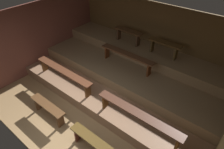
# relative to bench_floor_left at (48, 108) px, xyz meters

# --- Properties ---
(ground) EXTENTS (6.80, 5.24, 0.08)m
(ground) POSITION_rel_bench_floor_left_xyz_m (0.81, 1.69, -0.38)
(ground) COLOR #96744C
(wall_back) EXTENTS (6.80, 0.06, 2.32)m
(wall_back) POSITION_rel_bench_floor_left_xyz_m (0.81, 3.94, 0.82)
(wall_back) COLOR brown
(wall_back) RESTS_ON ground
(wall_left) EXTENTS (0.06, 5.24, 2.32)m
(wall_left) POSITION_rel_bench_floor_left_xyz_m (-2.22, 1.69, 0.82)
(wall_left) COLOR brown
(wall_left) RESTS_ON ground
(platform_lower) EXTENTS (6.00, 3.23, 0.31)m
(platform_lower) POSITION_rel_bench_floor_left_xyz_m (0.81, 2.29, -0.19)
(platform_lower) COLOR #957155
(platform_lower) RESTS_ON ground
(platform_middle) EXTENTS (6.00, 2.26, 0.31)m
(platform_middle) POSITION_rel_bench_floor_left_xyz_m (0.81, 2.78, 0.13)
(platform_middle) COLOR #896E4D
(platform_middle) RESTS_ON platform_lower
(platform_upper) EXTENTS (6.00, 1.04, 0.31)m
(platform_upper) POSITION_rel_bench_floor_left_xyz_m (0.81, 3.39, 0.44)
(platform_upper) COLOR #957754
(platform_upper) RESTS_ON platform_middle
(bench_floor_left) EXTENTS (1.20, 0.24, 0.45)m
(bench_floor_left) POSITION_rel_bench_floor_left_xyz_m (0.00, 0.00, 0.00)
(bench_floor_left) COLOR brown
(bench_floor_left) RESTS_ON ground
(bench_floor_right) EXTENTS (1.20, 0.24, 0.45)m
(bench_floor_right) POSITION_rel_bench_floor_left_xyz_m (1.62, 0.00, 0.00)
(bench_floor_right) COLOR brown
(bench_floor_right) RESTS_ON ground
(bench_lower_left) EXTENTS (2.24, 0.24, 0.45)m
(bench_lower_left) POSITION_rel_bench_floor_left_xyz_m (-0.52, 1.01, 0.34)
(bench_lower_left) COLOR brown
(bench_lower_left) RESTS_ON platform_lower
(bench_lower_right) EXTENTS (2.24, 0.24, 0.45)m
(bench_lower_right) POSITION_rel_bench_floor_left_xyz_m (2.14, 1.01, 0.34)
(bench_lower_right) COLOR #563223
(bench_lower_right) RESTS_ON platform_lower
(bench_middle_center) EXTENTS (1.85, 0.24, 0.45)m
(bench_middle_center) POSITION_rel_bench_floor_left_xyz_m (0.69, 2.56, 0.65)
(bench_middle_center) COLOR brown
(bench_middle_center) RESTS_ON platform_middle
(bench_upper_left) EXTENTS (1.04, 0.24, 0.45)m
(bench_upper_left) POSITION_rel_bench_floor_left_xyz_m (0.14, 3.39, 0.93)
(bench_upper_left) COLOR brown
(bench_upper_left) RESTS_ON platform_upper
(bench_upper_right) EXTENTS (1.04, 0.24, 0.45)m
(bench_upper_right) POSITION_rel_bench_floor_left_xyz_m (1.48, 3.39, 0.93)
(bench_upper_right) COLOR brown
(bench_upper_right) RESTS_ON platform_upper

